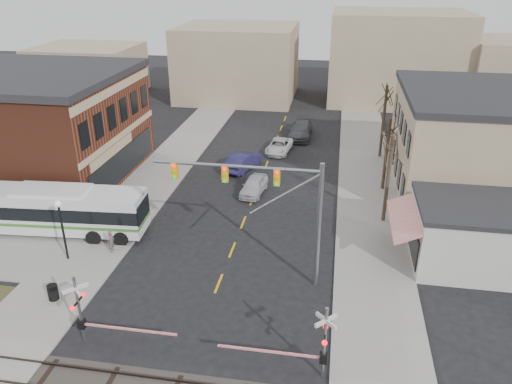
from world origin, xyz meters
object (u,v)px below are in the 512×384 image
at_px(rr_crossing_west, 87,311).
at_px(traffic_signal_mast, 273,197).
at_px(trash_bin, 53,292).
at_px(car_a, 254,186).
at_px(street_lamp, 61,218).
at_px(rr_crossing_east, 315,343).
at_px(car_b, 243,161).
at_px(pedestrian_far, 95,214).
at_px(car_d, 301,130).
at_px(pedestrian_near, 111,241).
at_px(transit_bus, 55,210).
at_px(car_c, 279,146).

bearing_deg(rr_crossing_west, traffic_signal_mast, 39.68).
distance_m(trash_bin, car_a, 18.90).
xyz_separation_m(rr_crossing_west, street_lamp, (-5.19, 7.08, 1.21)).
xyz_separation_m(rr_crossing_west, rr_crossing_east, (11.53, -0.39, 0.00)).
bearing_deg(rr_crossing_east, car_a, 107.63).
bearing_deg(rr_crossing_west, car_b, 82.50).
bearing_deg(car_a, traffic_signal_mast, -68.95).
bearing_deg(pedestrian_far, trash_bin, -125.25).
bearing_deg(rr_crossing_west, car_d, 77.36).
bearing_deg(pedestrian_near, traffic_signal_mast, -105.10).
xyz_separation_m(rr_crossing_west, trash_bin, (-3.77, 2.86, -1.37)).
bearing_deg(rr_crossing_east, rr_crossing_west, 178.06).
height_order(traffic_signal_mast, car_b, traffic_signal_mast).
xyz_separation_m(transit_bus, rr_crossing_west, (7.71, -10.40, 0.08)).
distance_m(street_lamp, pedestrian_far, 5.39).
distance_m(car_a, car_c, 10.44).
bearing_deg(traffic_signal_mast, rr_crossing_west, -140.32).
height_order(rr_crossing_west, rr_crossing_east, same).
xyz_separation_m(trash_bin, pedestrian_near, (1.14, 5.53, 0.32)).
relative_size(rr_crossing_west, car_d, 0.96).
bearing_deg(pedestrian_near, car_d, -29.49).
bearing_deg(transit_bus, traffic_signal_mast, -11.80).
distance_m(rr_crossing_east, street_lamp, 18.35).
bearing_deg(street_lamp, pedestrian_far, 93.82).
bearing_deg(pedestrian_near, car_b, -27.86).
bearing_deg(car_c, traffic_signal_mast, -77.40).
distance_m(traffic_signal_mast, car_a, 13.83).
bearing_deg(traffic_signal_mast, pedestrian_near, 172.93).
distance_m(transit_bus, rr_crossing_east, 22.06).
bearing_deg(rr_crossing_east, car_d, 95.89).
relative_size(transit_bus, pedestrian_far, 8.22).
xyz_separation_m(car_b, pedestrian_far, (-8.76, -12.73, 0.10)).
bearing_deg(transit_bus, car_c, 54.74).
height_order(car_b, pedestrian_far, pedestrian_far).
height_order(street_lamp, car_c, street_lamp).
bearing_deg(trash_bin, car_a, 61.62).
relative_size(street_lamp, pedestrian_far, 2.66).
bearing_deg(car_a, pedestrian_near, -118.80).
bearing_deg(transit_bus, rr_crossing_west, -53.46).
relative_size(trash_bin, car_b, 0.19).
xyz_separation_m(car_a, car_b, (-1.96, 5.20, 0.10)).
distance_m(street_lamp, car_d, 31.00).
distance_m(rr_crossing_west, pedestrian_near, 8.86).
relative_size(traffic_signal_mast, car_a, 2.34).
distance_m(car_b, car_c, 5.92).
bearing_deg(trash_bin, street_lamp, 108.59).
height_order(trash_bin, car_c, car_c).
relative_size(traffic_signal_mast, pedestrian_near, 6.21).
xyz_separation_m(street_lamp, trash_bin, (1.42, -4.21, -2.58)).
xyz_separation_m(car_d, pedestrian_near, (-10.50, -26.69, 0.07)).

